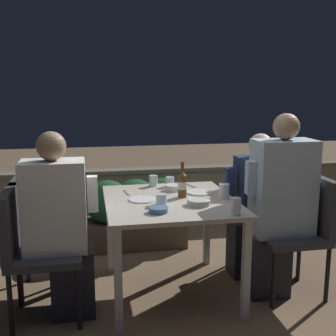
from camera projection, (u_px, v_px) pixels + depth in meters
ground_plane at (170, 292)px, 3.22m from camera, size 16.00×16.00×0.00m
parapet_wall at (142, 196)px, 4.73m from camera, size 9.00×0.18×0.65m
dining_table at (170, 211)px, 3.10m from camera, size 0.94×1.04×0.74m
planter_hedge at (136, 209)px, 4.08m from camera, size 0.96×0.47×0.67m
chair_left_near at (29, 241)px, 2.77m from camera, size 0.48×0.48×0.90m
person_white_polo at (60, 226)px, 2.79m from camera, size 0.49×0.26×1.27m
chair_left_far at (35, 224)px, 3.13m from camera, size 0.48×0.48×0.90m
chair_right_near at (302, 223)px, 3.16m from camera, size 0.48×0.48×0.90m
person_blue_shirt at (278, 206)px, 3.09m from camera, size 0.50×0.26×1.36m
chair_right_far at (277, 209)px, 3.49m from camera, size 0.48×0.48×0.90m
person_navy_jumper at (254, 205)px, 3.44m from camera, size 0.47×0.26×1.18m
beer_bottle at (182, 184)px, 3.12m from camera, size 0.07×0.07×0.27m
plate_0 at (143, 199)px, 3.06m from camera, size 0.20×0.20×0.01m
plate_1 at (199, 192)px, 3.27m from camera, size 0.20×0.20×0.01m
bowl_0 at (173, 187)px, 3.34m from camera, size 0.13×0.13×0.05m
bowl_1 at (158, 209)px, 2.76m from camera, size 0.13×0.13×0.04m
bowl_2 at (199, 202)px, 2.93m from camera, size 0.16×0.16×0.04m
glass_cup_0 at (236, 206)px, 2.70m from camera, size 0.07×0.07×0.11m
glass_cup_1 at (224, 191)px, 3.09m from camera, size 0.08×0.08×0.11m
glass_cup_2 at (153, 181)px, 3.48m from camera, size 0.07×0.07×0.09m
glass_cup_3 at (162, 200)px, 2.92m from camera, size 0.08×0.08×0.08m
glass_cup_4 at (170, 182)px, 3.47m from camera, size 0.07×0.07×0.08m
fork_0 at (127, 192)px, 3.27m from camera, size 0.04×0.17×0.01m
fork_1 at (190, 185)px, 3.51m from camera, size 0.06×0.17×0.01m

